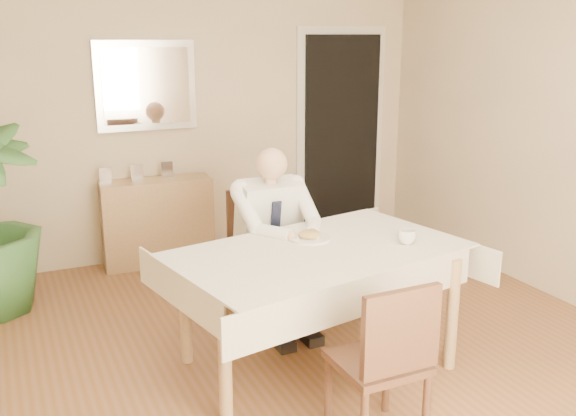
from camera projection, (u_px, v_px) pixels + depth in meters
name	position (u px, v px, depth m)	size (l,w,h in m)	color
room	(315.00, 162.00, 3.51)	(5.00, 5.02, 2.60)	brown
doorway	(341.00, 136.00, 6.37)	(0.96, 0.07, 2.10)	silver
mirror	(146.00, 86.00, 5.47)	(0.86, 0.04, 0.76)	silver
dining_table	(318.00, 262.00, 3.80)	(1.91, 1.34, 0.75)	#A48156
chair_far	(262.00, 245.00, 4.61)	(0.48, 0.48, 0.90)	#412619
chair_near	(387.00, 356.00, 3.06)	(0.41, 0.41, 0.87)	#412619
seated_man	(278.00, 232.00, 4.31)	(0.48, 0.72, 1.24)	white
plate	(310.00, 238.00, 3.95)	(0.26, 0.26, 0.02)	white
food	(310.00, 235.00, 3.94)	(0.14, 0.14, 0.06)	olive
knife	(320.00, 237.00, 3.91)	(0.01, 0.01, 0.13)	silver
fork	(308.00, 239.00, 3.88)	(0.01, 0.01, 0.13)	silver
coffee_mug	(407.00, 237.00, 3.86)	(0.11, 0.11, 0.09)	white
sideboard	(158.00, 222.00, 5.64)	(0.95, 0.32, 0.76)	#A48156
photo_frame_left	(105.00, 176.00, 5.36)	(0.10, 0.02, 0.14)	silver
photo_frame_center	(137.00, 173.00, 5.50)	(0.10, 0.02, 0.14)	silver
photo_frame_right	(167.00, 169.00, 5.63)	(0.10, 0.02, 0.14)	silver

